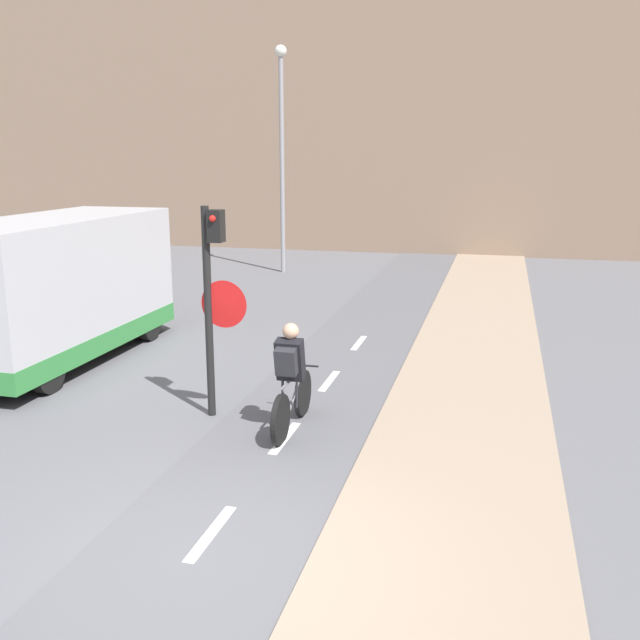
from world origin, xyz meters
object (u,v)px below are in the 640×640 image
object	(u,v)px
traffic_light_pole	(213,289)
street_lamp_far	(282,137)
cyclist_near	(291,381)
van	(57,291)

from	to	relation	value
traffic_light_pole	street_lamp_far	bearing A→B (deg)	102.94
traffic_light_pole	cyclist_near	size ratio (longest dim) A/B	1.71
traffic_light_pole	van	distance (m)	4.35
van	traffic_light_pole	bearing A→B (deg)	-26.92
traffic_light_pole	van	size ratio (longest dim) A/B	0.58
street_lamp_far	cyclist_near	xyz separation A→B (m)	(4.06, -12.74, -3.46)
street_lamp_far	van	size ratio (longest dim) A/B	1.32
traffic_light_pole	street_lamp_far	xyz separation A→B (m)	(-2.86, 12.45, 2.31)
traffic_light_pole	street_lamp_far	world-z (taller)	street_lamp_far
van	street_lamp_far	bearing A→B (deg)	84.66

